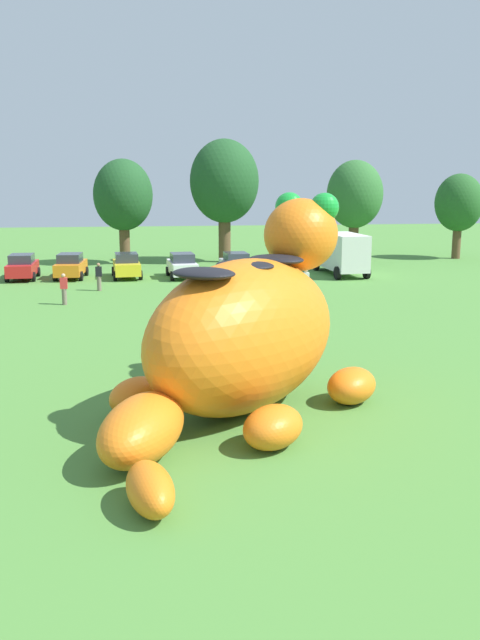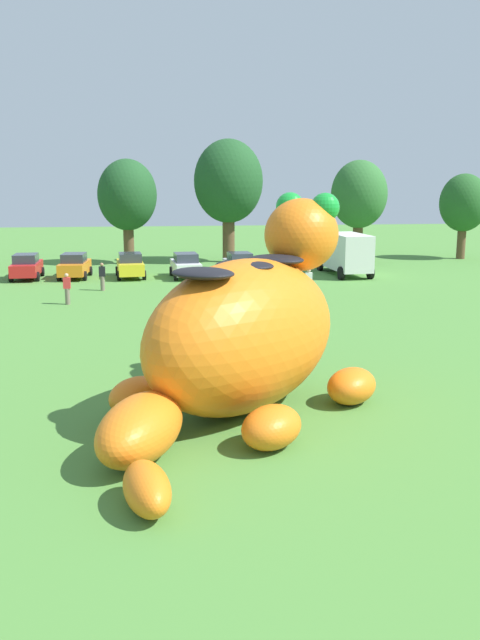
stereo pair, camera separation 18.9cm
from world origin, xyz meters
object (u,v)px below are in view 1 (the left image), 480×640
Objects in this scene: spectator_near_inflatable at (99,277)px; spectator_mid_field at (306,283)px; car_white at (182,265)px; car_orange at (71,266)px; giant_inflatable_creature at (245,333)px; car_red at (22,267)px; box_truck at (341,252)px; car_silver at (236,265)px; spectator_by_cars at (64,289)px; car_yellow at (127,265)px.

spectator_near_inflatable and spectator_mid_field have the same top height.
car_white reaches higher than spectator_mid_field.
giant_inflatable_creature is at bearing -74.20° from car_orange.
spectator_mid_field is (17.40, -9.92, -0.01)m from car_red.
box_truck is 3.82× the size of spectator_mid_field.
car_silver is (3.72, -0.13, 0.00)m from car_white.
spectator_by_cars is at bearing -85.96° from car_orange.
spectator_near_inflatable is (-5.33, -4.90, -0.01)m from car_white.
car_white is at bearing -5.81° from car_orange.
spectator_by_cars is at bearing -138.68° from car_silver.
car_red is at bearing 178.10° from car_yellow.
car_orange is at bearing 105.80° from giant_inflatable_creature.
car_silver is 7.61m from box_truck.
car_orange is 7.65m from car_white.
spectator_near_inflatable is at bearing -137.38° from car_white.
spectator_near_inflatable is at bearing 71.11° from spectator_by_cars.
car_yellow is (7.01, -0.23, 0.00)m from car_red.
car_yellow is 15.13m from box_truck.
box_truck is at bearing 16.82° from spectator_near_inflatable.
spectator_mid_field is (6.59, -9.16, -0.01)m from car_white.
spectator_mid_field and spectator_by_cars have the same top height.
car_yellow is (-4.25, 28.19, -1.44)m from giant_inflatable_creature.
giant_inflatable_creature reaches higher than car_red.
car_red is 2.42× the size of spectator_near_inflatable.
car_red is 0.99× the size of car_orange.
car_red and car_yellow have the same top height.
car_white is 1.01× the size of car_silver.
car_silver is at bearing 83.20° from giant_inflatable_creature.
car_white is at bearing 178.05° from car_silver.
car_orange is 2.45× the size of spectator_mid_field.
car_white is at bearing 42.62° from spectator_near_inflatable.
giant_inflatable_creature reaches higher than spectator_mid_field.
car_orange reaches higher than spectator_by_cars.
car_yellow is 3.85m from car_white.
spectator_by_cars is (-10.61, -9.33, -0.01)m from car_silver.
car_white is 0.65× the size of box_truck.
giant_inflatable_creature is 19.68m from spectator_by_cars.
giant_inflatable_creature is 6.81× the size of spectator_near_inflatable.
spectator_near_inflatable is at bearing 160.34° from spectator_mid_field.
car_yellow is 2.47× the size of spectator_mid_field.
box_truck is (7.57, 0.25, 0.74)m from car_silver.
spectator_mid_field is at bearing -116.90° from box_truck.
spectator_mid_field is (14.19, -9.93, -0.01)m from car_orange.
car_silver reaches higher than spectator_by_cars.
car_orange reaches higher than spectator_mid_field.
spectator_by_cars is at bearing -68.94° from car_red.
car_yellow reaches higher than spectator_near_inflatable.
car_silver is 14.12m from spectator_by_cars.
car_red is 10.94m from spectator_by_cars.
car_silver is at bearing 27.82° from spectator_near_inflatable.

